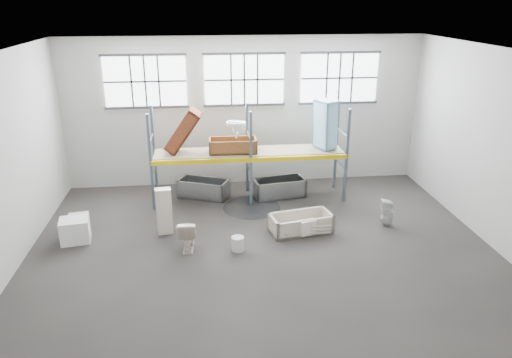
{
  "coord_description": "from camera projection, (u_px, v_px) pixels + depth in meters",
  "views": [
    {
      "loc": [
        -1.41,
        -10.98,
        6.15
      ],
      "look_at": [
        0.0,
        1.5,
        1.4
      ],
      "focal_mm": 33.88,
      "sensor_mm": 36.0,
      "label": 1
    }
  ],
  "objects": [
    {
      "name": "rust_tub_tilted",
      "position": [
        183.0,
        131.0,
        14.79
      ],
      "size": [
        1.26,
        0.84,
        1.44
      ],
      "primitive_type": null,
      "rotation": [
        0.0,
        -0.96,
        -0.13
      ],
      "color": "brown",
      "rests_on": "shelf_deck"
    },
    {
      "name": "rack_upright_ma",
      "position": [
        251.0,
        160.0,
        14.69
      ],
      "size": [
        0.08,
        0.08,
        3.0
      ],
      "primitive_type": "cube",
      "color": "slate",
      "rests_on": "floor"
    },
    {
      "name": "rack_upright_la",
      "position": [
        151.0,
        163.0,
        14.38
      ],
      "size": [
        0.08,
        0.08,
        3.0
      ],
      "primitive_type": "cube",
      "color": "slate",
      "rests_on": "floor"
    },
    {
      "name": "wet_patch",
      "position": [
        252.0,
        207.0,
        15.04
      ],
      "size": [
        1.8,
        1.8,
        0.0
      ],
      "primitive_type": "cylinder",
      "color": "black",
      "rests_on": "floor"
    },
    {
      "name": "ceiling",
      "position": [
        264.0,
        50.0,
        10.74
      ],
      "size": [
        12.0,
        10.0,
        0.1
      ],
      "primitive_type": "cube",
      "color": "silver",
      "rests_on": "ground"
    },
    {
      "name": "carton_far",
      "position": [
        79.0,
        223.0,
        13.48
      ],
      "size": [
        0.64,
        0.64,
        0.45
      ],
      "primitive_type": "cube",
      "rotation": [
        0.0,
        0.0,
        0.19
      ],
      "color": "beige",
      "rests_on": "floor"
    },
    {
      "name": "shelf_deck",
      "position": [
        249.0,
        151.0,
        15.22
      ],
      "size": [
        5.9,
        1.1,
        0.03
      ],
      "primitive_type": "cube",
      "color": "gray",
      "rests_on": "floor"
    },
    {
      "name": "wall_right",
      "position": [
        499.0,
        150.0,
        12.28
      ],
      "size": [
        0.1,
        10.0,
        5.0
      ],
      "primitive_type": "cube",
      "color": "#BAB6AD",
      "rests_on": "ground"
    },
    {
      "name": "cistern_spare",
      "position": [
        307.0,
        227.0,
        13.13
      ],
      "size": [
        0.47,
        0.31,
        0.41
      ],
      "primitive_type": "cube",
      "rotation": [
        0.0,
        0.0,
        0.28
      ],
      "color": "silver",
      "rests_on": "bathtub_beige"
    },
    {
      "name": "wall_back",
      "position": [
        244.0,
        112.0,
        16.34
      ],
      "size": [
        12.0,
        0.1,
        5.0
      ],
      "primitive_type": "cube",
      "color": "#B8B3AA",
      "rests_on": "ground"
    },
    {
      "name": "floor",
      "position": [
        262.0,
        251.0,
        12.55
      ],
      "size": [
        12.0,
        10.0,
        0.1
      ],
      "primitive_type": "cube",
      "color": "#403A37",
      "rests_on": "ground"
    },
    {
      "name": "blue_tub_upright",
      "position": [
        325.0,
        124.0,
        15.16
      ],
      "size": [
        0.73,
        0.85,
        1.54
      ],
      "primitive_type": null,
      "rotation": [
        0.0,
        1.54,
        0.41
      ],
      "color": "#99CFEF",
      "rests_on": "shelf_deck"
    },
    {
      "name": "window_left",
      "position": [
        145.0,
        81.0,
        15.51
      ],
      "size": [
        2.6,
        0.04,
        1.6
      ],
      "primitive_type": "cube",
      "color": "white",
      "rests_on": "wall_back"
    },
    {
      "name": "rack_upright_mb",
      "position": [
        247.0,
        148.0,
        15.81
      ],
      "size": [
        0.08,
        0.08,
        3.0
      ],
      "primitive_type": "cube",
      "color": "slate",
      "rests_on": "floor"
    },
    {
      "name": "carton_near",
      "position": [
        75.0,
        230.0,
        12.87
      ],
      "size": [
        0.83,
        0.75,
        0.64
      ],
      "primitive_type": "cube",
      "rotation": [
        0.0,
        0.0,
        0.16
      ],
      "color": "white",
      "rests_on": "floor"
    },
    {
      "name": "toilet_white",
      "position": [
        387.0,
        213.0,
        13.74
      ],
      "size": [
        0.39,
        0.38,
        0.79
      ],
      "primitive_type": "imported",
      "rotation": [
        0.0,
        0.0,
        -1.65
      ],
      "color": "silver",
      "rests_on": "floor"
    },
    {
      "name": "rack_upright_lb",
      "position": [
        154.0,
        151.0,
        15.49
      ],
      "size": [
        0.08,
        0.08,
        3.0
      ],
      "primitive_type": "cube",
      "color": "slate",
      "rests_on": "floor"
    },
    {
      "name": "toilet_beige",
      "position": [
        188.0,
        234.0,
        12.46
      ],
      "size": [
        0.51,
        0.84,
        0.83
      ],
      "primitive_type": "imported",
      "rotation": [
        0.0,
        0.0,
        3.09
      ],
      "color": "silver",
      "rests_on": "floor"
    },
    {
      "name": "rack_upright_rb",
      "position": [
        336.0,
        145.0,
        16.12
      ],
      "size": [
        0.08,
        0.08,
        3.0
      ],
      "primitive_type": "cube",
      "color": "slate",
      "rests_on": "floor"
    },
    {
      "name": "steel_tub_left",
      "position": [
        204.0,
        188.0,
        15.76
      ],
      "size": [
        1.75,
        1.3,
        0.58
      ],
      "primitive_type": null,
      "rotation": [
        0.0,
        0.0,
        -0.39
      ],
      "color": "#A4A8AC",
      "rests_on": "floor"
    },
    {
      "name": "window_right",
      "position": [
        339.0,
        78.0,
        16.18
      ],
      "size": [
        2.6,
        0.04,
        1.6
      ],
      "primitive_type": "cube",
      "color": "white",
      "rests_on": "wall_back"
    },
    {
      "name": "window_mid",
      "position": [
        244.0,
        80.0,
        15.84
      ],
      "size": [
        2.6,
        0.04,
        1.6
      ],
      "primitive_type": "cube",
      "color": "white",
      "rests_on": "wall_back"
    },
    {
      "name": "wall_front",
      "position": [
        307.0,
        267.0,
        6.95
      ],
      "size": [
        12.0,
        0.1,
        5.0
      ],
      "primitive_type": "cube",
      "color": "#A6A399",
      "rests_on": "ground"
    },
    {
      "name": "rust_tub_flat",
      "position": [
        233.0,
        145.0,
        15.01
      ],
      "size": [
        1.49,
        0.72,
        0.42
      ],
      "primitive_type": null,
      "rotation": [
        0.0,
        0.0,
        -0.01
      ],
      "color": "#9B5D2A",
      "rests_on": "shelf_deck"
    },
    {
      "name": "wall_left",
      "position": [
        0.0,
        168.0,
        11.01
      ],
      "size": [
        0.1,
        10.0,
        5.0
      ],
      "primitive_type": "cube",
      "color": "#A4A197",
      "rests_on": "ground"
    },
    {
      "name": "bucket",
      "position": [
        238.0,
        244.0,
        12.44
      ],
      "size": [
        0.41,
        0.41,
        0.38
      ],
      "primitive_type": "cylinder",
      "rotation": [
        0.0,
        0.0,
        0.36
      ],
      "color": "silver",
      "rests_on": "floor"
    },
    {
      "name": "bathtub_beige",
      "position": [
        301.0,
        223.0,
        13.44
      ],
      "size": [
        1.82,
        1.11,
        0.5
      ],
      "primitive_type": null,
      "rotation": [
        0.0,
        0.0,
        0.19
      ],
      "color": "beige",
      "rests_on": "floor"
    },
    {
      "name": "sink_on_shelf",
      "position": [
        236.0,
        137.0,
        14.9
      ],
      "size": [
        0.71,
        0.62,
        0.53
      ],
      "primitive_type": "imported",
      "rotation": [
        0.0,
        0.0,
        -0.32
      ],
      "color": "white",
      "rests_on": "rust_tub_flat"
    },
    {
      "name": "rack_beam_front",
      "position": [
        251.0,
        160.0,
        14.69
      ],
      "size": [
        6.0,
        0.1,
        0.14
      ],
      "primitive_type": "cube",
      "color": "yellow",
      "rests_on": "floor"
    },
    {
      "name": "steel_tub_right",
      "position": [
        279.0,
        188.0,
        15.78
      ],
      "size": [
        1.75,
        1.02,
        0.6
      ],
      "primitive_type": null,
      "rotation": [
        0.0,
        0.0,
        0.16
      ],
      "color": "#9B9FA3",
      "rests_on": "floor"
    },
    {
      "name": "rack_beam_back",
      "position": [
        247.0,
        148.0,
        15.81
      ],
      "size": [
        6.0,
        0.1,
        0.14
      ],
      "primitive_type": "cube",
      "color": "yellow",
      "rests_on": "floor"
    },
    {
      "name": "rack_upright_ra",
      "position": [
        347.0,
        156.0,
        15.01
      ],
      "size": [
        0.08,
        0.08,
        3.0
      ],
      "primitive_type": "cube",
      "color": "slate",
      "rests_on": "floor"
    },
    {
      "name": "cistern_tall",
      "position": [
        164.0,
        211.0,
        13.21
      ],
      "size": [
        0.45,
        0.31,
        1.31
      ],
      "primitive_type": "cube",
      "rotation": [
        0.0,
        0.0,
        0.09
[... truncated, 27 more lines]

